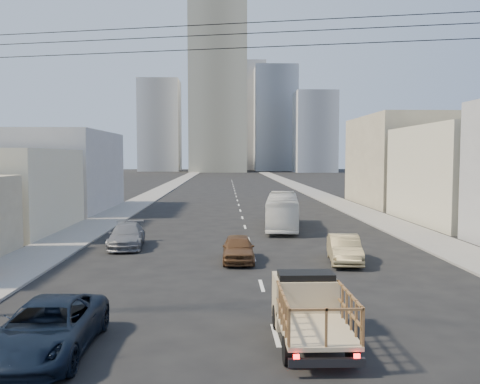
{
  "coord_description": "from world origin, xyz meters",
  "views": [
    {
      "loc": [
        -1.54,
        -13.15,
        5.47
      ],
      "look_at": [
        -0.71,
        14.97,
        3.5
      ],
      "focal_mm": 38.0,
      "sensor_mm": 36.0,
      "label": 1
    }
  ],
  "objects": [
    {
      "name": "ground",
      "position": [
        0.0,
        0.0,
        0.0
      ],
      "size": [
        420.0,
        420.0,
        0.0
      ],
      "primitive_type": "plane",
      "color": "black",
      "rests_on": "ground"
    },
    {
      "name": "sidewalk_left",
      "position": [
        -11.75,
        70.0,
        0.06
      ],
      "size": [
        3.5,
        180.0,
        0.12
      ],
      "primitive_type": "cube",
      "color": "gray",
      "rests_on": "ground"
    },
    {
      "name": "sidewalk_right",
      "position": [
        11.75,
        70.0,
        0.06
      ],
      "size": [
        3.5,
        180.0,
        0.12
      ],
      "primitive_type": "cube",
      "color": "gray",
      "rests_on": "ground"
    },
    {
      "name": "lane_dashes",
      "position": [
        0.0,
        53.0,
        0.01
      ],
      "size": [
        0.15,
        104.0,
        0.01
      ],
      "color": "silver",
      "rests_on": "ground"
    },
    {
      "name": "flatbed_pickup",
      "position": [
        0.95,
        1.4,
        1.09
      ],
      "size": [
        1.95,
        4.41,
        1.9
      ],
      "color": "tan",
      "rests_on": "ground"
    },
    {
      "name": "navy_pickup",
      "position": [
        -6.47,
        0.72,
        0.73
      ],
      "size": [
        2.43,
        5.25,
        1.46
      ],
      "primitive_type": "imported",
      "rotation": [
        0.0,
        0.0,
        -0.0
      ],
      "color": "black",
      "rests_on": "ground"
    },
    {
      "name": "city_bus",
      "position": [
        2.82,
        25.14,
        1.33
      ],
      "size": [
        3.34,
        9.78,
        2.67
      ],
      "primitive_type": "imported",
      "rotation": [
        0.0,
        0.0,
        -0.12
      ],
      "color": "silver",
      "rests_on": "ground"
    },
    {
      "name": "sedan_brown",
      "position": [
        -0.86,
        13.03,
        0.69
      ],
      "size": [
        1.67,
        4.06,
        1.38
      ],
      "primitive_type": "imported",
      "rotation": [
        0.0,
        0.0,
        -0.01
      ],
      "color": "brown",
      "rests_on": "ground"
    },
    {
      "name": "sedan_tan",
      "position": [
        4.61,
        12.56,
        0.71
      ],
      "size": [
        2.0,
        4.44,
        1.41
      ],
      "primitive_type": "imported",
      "rotation": [
        0.0,
        0.0,
        -0.12
      ],
      "color": "#907E54",
      "rests_on": "ground"
    },
    {
      "name": "sedan_grey",
      "position": [
        -7.48,
        17.37,
        0.71
      ],
      "size": [
        2.41,
        5.04,
        1.42
      ],
      "primitive_type": "imported",
      "rotation": [
        0.0,
        0.0,
        0.09
      ],
      "color": "slate",
      "rests_on": "ground"
    },
    {
      "name": "overhead_wires",
      "position": [
        0.0,
        1.5,
        8.97
      ],
      "size": [
        23.01,
        5.02,
        0.72
      ],
      "color": "black",
      "rests_on": "ground"
    },
    {
      "name": "bldg_right_mid",
      "position": [
        19.5,
        28.0,
        4.0
      ],
      "size": [
        11.0,
        14.0,
        8.0
      ],
      "primitive_type": "cube",
      "color": "beige",
      "rests_on": "ground"
    },
    {
      "name": "bldg_right_far",
      "position": [
        20.0,
        44.0,
        5.0
      ],
      "size": [
        12.0,
        16.0,
        10.0
      ],
      "primitive_type": "cube",
      "color": "gray",
      "rests_on": "ground"
    },
    {
      "name": "bldg_left_far",
      "position": [
        -19.5,
        39.0,
        4.0
      ],
      "size": [
        12.0,
        16.0,
        8.0
      ],
      "primitive_type": "cube",
      "color": "#969699",
      "rests_on": "ground"
    },
    {
      "name": "high_rise_tower",
      "position": [
        -4.0,
        170.0,
        30.0
      ],
      "size": [
        20.0,
        20.0,
        60.0
      ],
      "primitive_type": "cube",
      "color": "gray",
      "rests_on": "ground"
    },
    {
      "name": "midrise_ne",
      "position": [
        18.0,
        185.0,
        20.0
      ],
      "size": [
        16.0,
        16.0,
        40.0
      ],
      "primitive_type": "cube",
      "color": "gray",
      "rests_on": "ground"
    },
    {
      "name": "midrise_nw",
      "position": [
        -26.0,
        180.0,
        17.0
      ],
      "size": [
        15.0,
        15.0,
        34.0
      ],
      "primitive_type": "cube",
      "color": "gray",
      "rests_on": "ground"
    },
    {
      "name": "midrise_back",
      "position": [
        6.0,
        200.0,
        22.0
      ],
      "size": [
        18.0,
        18.0,
        44.0
      ],
      "primitive_type": "cube",
      "color": "#969699",
      "rests_on": "ground"
    },
    {
      "name": "midrise_east",
      "position": [
        30.0,
        165.0,
        14.0
      ],
      "size": [
        14.0,
        14.0,
        28.0
      ],
      "primitive_type": "cube",
      "color": "gray",
      "rests_on": "ground"
    }
  ]
}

